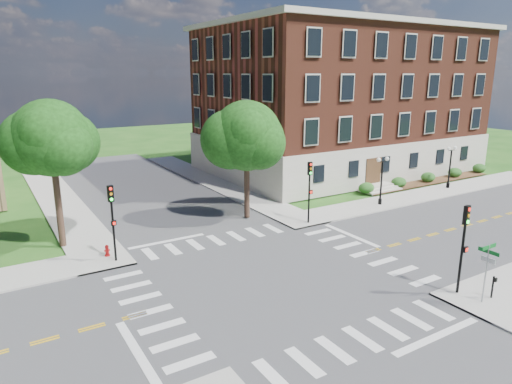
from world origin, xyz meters
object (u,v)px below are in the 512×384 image
street_sign_pole (487,262)px  fire_hydrant (107,251)px  traffic_signal_ne (310,184)px  traffic_signal_nw (112,213)px  push_button_post (493,286)px  twin_lamp_east (450,164)px  traffic_signal_se (464,238)px  twin_lamp_west (382,178)px

street_sign_pole → fire_hydrant: (-14.71, 16.08, -1.84)m
traffic_signal_ne → traffic_signal_nw: (-14.77, 0.34, 0.00)m
push_button_post → twin_lamp_east: bearing=41.3°
traffic_signal_nw → twin_lamp_east: bearing=1.9°
traffic_signal_nw → street_sign_pole: size_ratio=1.55×
traffic_signal_se → twin_lamp_west: traffic_signal_se is taller
twin_lamp_east → street_sign_pole: bearing=-140.0°
fire_hydrant → traffic_signal_ne: bearing=-5.2°
traffic_signal_nw → push_button_post: bearing=-44.6°
traffic_signal_se → twin_lamp_west: (9.05, 14.19, -0.66)m
traffic_signal_ne → twin_lamp_west: 8.66m
traffic_signal_se → twin_lamp_west: size_ratio=1.13×
traffic_signal_se → traffic_signal_ne: same height
traffic_signal_se → traffic_signal_nw: bearing=136.2°
traffic_signal_ne → twin_lamp_east: bearing=4.4°
fire_hydrant → push_button_post: bearing=-45.9°
traffic_signal_se → traffic_signal_ne: bearing=88.1°
traffic_signal_nw → street_sign_pole: 20.89m
twin_lamp_east → fire_hydrant: bearing=-179.8°
push_button_post → twin_lamp_west: bearing=62.5°
traffic_signal_se → street_sign_pole: size_ratio=1.55×
street_sign_pole → fire_hydrant: bearing=132.5°
traffic_signal_se → push_button_post: traffic_signal_se is taller
traffic_signal_ne → street_sign_pole: traffic_signal_ne is taller
traffic_signal_se → push_button_post: size_ratio=4.00×
traffic_signal_se → fire_hydrant: traffic_signal_se is taller
twin_lamp_west → street_sign_pole: size_ratio=1.36×
street_sign_pole → traffic_signal_ne: bearing=88.7°
twin_lamp_west → push_button_post: 17.56m
twin_lamp_east → traffic_signal_nw: bearing=-178.1°
twin_lamp_west → push_button_post: size_ratio=3.53×
traffic_signal_ne → fire_hydrant: bearing=174.8°
traffic_signal_ne → traffic_signal_se: bearing=-91.9°
twin_lamp_west → push_button_post: bearing=-117.5°
twin_lamp_west → street_sign_pole: (-8.92, -15.51, -0.21)m
traffic_signal_se → twin_lamp_east: 24.46m
traffic_signal_ne → push_button_post: (0.52, -14.71, -2.39)m
traffic_signal_ne → traffic_signal_nw: size_ratio=1.00×
traffic_signal_se → traffic_signal_nw: same height
traffic_signal_ne → fire_hydrant: traffic_signal_ne is taller
traffic_signal_ne → twin_lamp_west: size_ratio=1.13×
twin_lamp_west → push_button_post: (-8.08, -15.50, -1.73)m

